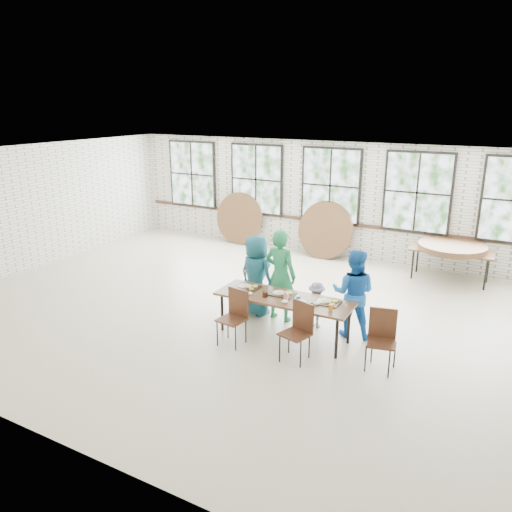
{
  "coord_description": "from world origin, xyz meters",
  "views": [
    {
      "loc": [
        4.52,
        -7.82,
        3.96
      ],
      "look_at": [
        0.0,
        0.4,
        1.05
      ],
      "focal_mm": 35.0,
      "sensor_mm": 36.0,
      "label": 1
    }
  ],
  "objects_px": {
    "chair_near_left": "(235,312)",
    "dining_table": "(284,300)",
    "storage_table": "(451,252)",
    "chair_near_right": "(299,326)"
  },
  "relations": [
    {
      "from": "chair_near_left",
      "to": "chair_near_right",
      "type": "height_order",
      "value": "same"
    },
    {
      "from": "dining_table",
      "to": "chair_near_right",
      "type": "distance_m",
      "value": 0.81
    },
    {
      "from": "chair_near_left",
      "to": "chair_near_right",
      "type": "relative_size",
      "value": 1.0
    },
    {
      "from": "dining_table",
      "to": "chair_near_left",
      "type": "bearing_deg",
      "value": -137.29
    },
    {
      "from": "chair_near_left",
      "to": "dining_table",
      "type": "bearing_deg",
      "value": 51.69
    },
    {
      "from": "dining_table",
      "to": "storage_table",
      "type": "relative_size",
      "value": 1.33
    },
    {
      "from": "chair_near_right",
      "to": "storage_table",
      "type": "relative_size",
      "value": 0.52
    },
    {
      "from": "chair_near_right",
      "to": "dining_table",
      "type": "bearing_deg",
      "value": 149.76
    },
    {
      "from": "dining_table",
      "to": "storage_table",
      "type": "height_order",
      "value": "same"
    },
    {
      "from": "storage_table",
      "to": "chair_near_left",
      "type": "bearing_deg",
      "value": -119.66
    }
  ]
}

